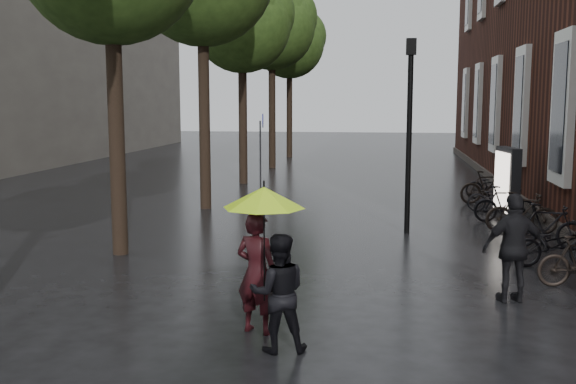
% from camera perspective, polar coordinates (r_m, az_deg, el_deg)
% --- Properties ---
extents(street_trees, '(4.33, 34.03, 8.91)m').
position_cam_1_polar(street_trees, '(22.86, -5.48, 15.72)').
color(street_trees, black).
rests_on(street_trees, ground).
extents(person_burgundy, '(0.71, 0.58, 1.69)m').
position_cam_1_polar(person_burgundy, '(9.30, -2.66, -6.83)').
color(person_burgundy, black).
rests_on(person_burgundy, ground).
extents(person_black, '(0.85, 0.72, 1.53)m').
position_cam_1_polar(person_black, '(8.64, -0.82, -8.53)').
color(person_black, black).
rests_on(person_black, ground).
extents(lime_umbrella, '(1.09, 1.09, 1.61)m').
position_cam_1_polar(lime_umbrella, '(8.77, -2.05, -0.46)').
color(lime_umbrella, black).
rests_on(lime_umbrella, ground).
extents(pedestrian_walking, '(1.10, 0.66, 1.75)m').
position_cam_1_polar(pedestrian_walking, '(11.24, 18.60, -4.52)').
color(pedestrian_walking, black).
rests_on(pedestrian_walking, ground).
extents(parked_bicycles, '(2.08, 11.15, 1.03)m').
position_cam_1_polar(parked_bicycles, '(17.92, 18.67, -1.33)').
color(parked_bicycles, black).
rests_on(parked_bicycles, ground).
extents(ad_lightbox, '(0.29, 1.28, 1.93)m').
position_cam_1_polar(ad_lightbox, '(18.90, 18.04, 0.70)').
color(ad_lightbox, black).
rests_on(ad_lightbox, ground).
extents(lamp_post, '(0.24, 0.24, 4.60)m').
position_cam_1_polar(lamp_post, '(16.23, 10.25, 6.30)').
color(lamp_post, black).
rests_on(lamp_post, ground).
extents(cycle_sign, '(0.14, 0.49, 2.69)m').
position_cam_1_polar(cycle_sign, '(23.95, -2.26, 4.46)').
color(cycle_sign, '#262628').
rests_on(cycle_sign, ground).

